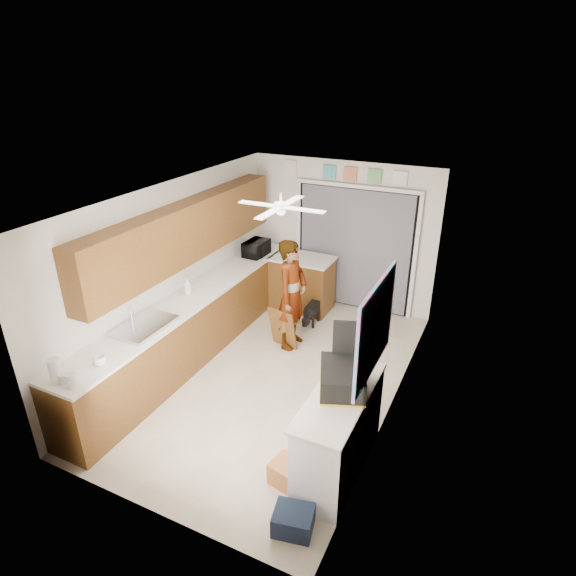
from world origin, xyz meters
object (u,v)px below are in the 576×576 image
(microwave, at_px, (256,248))
(paper_towel_roll, at_px, (55,370))
(cardboard_box, at_px, (291,474))
(man, at_px, (292,295))
(suitcase, at_px, (342,378))
(dog, at_px, (312,313))
(soap_bottle, at_px, (187,286))
(navy_crate, at_px, (293,521))
(cup, at_px, (100,361))

(microwave, distance_m, paper_towel_roll, 4.00)
(cardboard_box, xyz_separation_m, man, (-1.14, 2.44, 0.72))
(microwave, distance_m, suitcase, 3.83)
(paper_towel_roll, distance_m, dog, 4.09)
(cardboard_box, bearing_deg, dog, 109.24)
(soap_bottle, distance_m, man, 1.50)
(paper_towel_roll, relative_size, suitcase, 0.46)
(dog, bearing_deg, suitcase, -63.06)
(cardboard_box, height_order, dog, dog)
(paper_towel_roll, height_order, cardboard_box, paper_towel_roll)
(paper_towel_roll, bearing_deg, dog, 71.82)
(soap_bottle, distance_m, cardboard_box, 3.03)
(microwave, xyz_separation_m, man, (1.10, -0.93, -0.23))
(microwave, bearing_deg, navy_crate, -145.77)
(microwave, bearing_deg, paper_towel_roll, 179.68)
(man, height_order, dog, man)
(cardboard_box, bearing_deg, navy_crate, -61.97)
(microwave, height_order, dog, microwave)
(microwave, height_order, cardboard_box, microwave)
(navy_crate, distance_m, man, 3.31)
(paper_towel_roll, distance_m, man, 3.31)
(suitcase, height_order, cardboard_box, suitcase)
(cup, distance_m, dog, 3.63)
(paper_towel_roll, height_order, suitcase, paper_towel_roll)
(man, bearing_deg, cup, 161.14)
(navy_crate, relative_size, man, 0.21)
(navy_crate, relative_size, dog, 0.70)
(suitcase, xyz_separation_m, dog, (-1.43, 2.65, -0.86))
(soap_bottle, distance_m, cup, 1.86)
(microwave, xyz_separation_m, dog, (1.13, -0.20, -0.87))
(suitcase, relative_size, cardboard_box, 1.47)
(paper_towel_roll, height_order, dog, paper_towel_roll)
(suitcase, distance_m, navy_crate, 1.37)
(microwave, bearing_deg, man, -128.80)
(soap_bottle, xyz_separation_m, suitcase, (2.69, -1.11, -0.01))
(paper_towel_roll, bearing_deg, soap_bottle, 90.61)
(suitcase, bearing_deg, man, 105.84)
(paper_towel_roll, relative_size, dog, 0.52)
(microwave, bearing_deg, dog, -98.92)
(microwave, height_order, suitcase, microwave)
(soap_bottle, bearing_deg, suitcase, -22.44)
(cup, height_order, dog, cup)
(cup, bearing_deg, man, 68.67)
(cardboard_box, relative_size, dog, 0.76)
(microwave, distance_m, cardboard_box, 4.15)
(soap_bottle, xyz_separation_m, man, (1.24, 0.81, -0.24))
(paper_towel_roll, xyz_separation_m, navy_crate, (2.60, 0.16, -0.96))
(suitcase, relative_size, man, 0.34)
(soap_bottle, relative_size, dog, 0.52)
(suitcase, relative_size, dog, 1.12)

